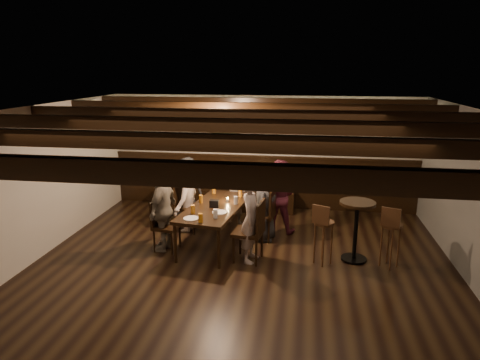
% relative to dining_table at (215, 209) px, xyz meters
% --- Properties ---
extents(room, '(7.00, 7.00, 7.00)m').
position_rel_dining_table_xyz_m(room, '(0.29, 0.93, 0.44)').
color(room, black).
rests_on(room, ground).
extents(dining_table, '(1.06, 1.93, 0.69)m').
position_rel_dining_table_xyz_m(dining_table, '(0.00, 0.00, 0.00)').
color(dining_table, black).
rests_on(dining_table, floor).
extents(chair_left_near, '(0.50, 0.50, 0.97)m').
position_rel_dining_table_xyz_m(chair_left_near, '(-0.65, 0.54, -0.33)').
color(chair_left_near, black).
rests_on(chair_left_near, floor).
extents(chair_left_far, '(0.44, 0.44, 0.85)m').
position_rel_dining_table_xyz_m(chair_left_far, '(-0.77, -0.35, -0.37)').
color(chair_left_far, black).
rests_on(chair_left_far, floor).
extents(chair_right_near, '(0.47, 0.47, 0.92)m').
position_rel_dining_table_xyz_m(chair_right_near, '(0.77, 0.35, -0.35)').
color(chair_right_near, black).
rests_on(chair_right_near, floor).
extents(chair_right_far, '(0.50, 0.50, 0.98)m').
position_rel_dining_table_xyz_m(chair_right_far, '(0.65, -0.54, -0.33)').
color(chair_right_far, black).
rests_on(chair_right_far, floor).
extents(person_bench_left, '(0.68, 0.49, 1.30)m').
position_rel_dining_table_xyz_m(person_bench_left, '(-0.77, 1.01, 0.02)').
color(person_bench_left, '#28282B').
rests_on(person_bench_left, floor).
extents(person_bench_centre, '(0.46, 0.34, 1.18)m').
position_rel_dining_table_xyz_m(person_bench_centre, '(0.14, 1.04, -0.04)').
color(person_bench_centre, gray).
rests_on(person_bench_centre, floor).
extents(person_bench_right, '(0.73, 0.60, 1.36)m').
position_rel_dining_table_xyz_m(person_bench_right, '(1.01, 0.77, 0.05)').
color(person_bench_right, maroon).
rests_on(person_bench_right, floor).
extents(person_left_near, '(0.57, 0.87, 1.26)m').
position_rel_dining_table_xyz_m(person_left_near, '(-0.68, 0.55, 0.00)').
color(person_left_near, '#B1A095').
rests_on(person_left_near, floor).
extents(person_left_far, '(0.45, 0.86, 1.40)m').
position_rel_dining_table_xyz_m(person_left_far, '(-0.80, -0.35, 0.07)').
color(person_left_far, gray).
rests_on(person_left_far, floor).
extents(person_right_near, '(0.48, 0.67, 1.27)m').
position_rel_dining_table_xyz_m(person_right_near, '(0.80, 0.35, 0.00)').
color(person_right_near, '#28282B').
rests_on(person_right_near, floor).
extents(person_right_far, '(0.39, 0.54, 1.36)m').
position_rel_dining_table_xyz_m(person_right_far, '(0.68, -0.55, 0.05)').
color(person_right_far, '#A29189').
rests_on(person_right_far, floor).
extents(pint_a, '(0.07, 0.07, 0.14)m').
position_rel_dining_table_xyz_m(pint_a, '(-0.18, 0.73, 0.13)').
color(pint_a, '#BF7219').
rests_on(pint_a, dining_table).
extents(pint_b, '(0.07, 0.07, 0.14)m').
position_rel_dining_table_xyz_m(pint_b, '(0.33, 0.61, 0.13)').
color(pint_b, '#BF7219').
rests_on(pint_b, dining_table).
extents(pint_c, '(0.07, 0.07, 0.14)m').
position_rel_dining_table_xyz_m(pint_c, '(-0.28, 0.14, 0.13)').
color(pint_c, '#BF7219').
rests_on(pint_c, dining_table).
extents(pint_d, '(0.07, 0.07, 0.14)m').
position_rel_dining_table_xyz_m(pint_d, '(0.32, 0.16, 0.13)').
color(pint_d, silver).
rests_on(pint_d, dining_table).
extents(pint_e, '(0.07, 0.07, 0.14)m').
position_rel_dining_table_xyz_m(pint_e, '(-0.28, -0.42, 0.13)').
color(pint_e, '#BF7219').
rests_on(pint_e, dining_table).
extents(pint_f, '(0.07, 0.07, 0.14)m').
position_rel_dining_table_xyz_m(pint_f, '(0.12, -0.57, 0.13)').
color(pint_f, silver).
rests_on(pint_f, dining_table).
extents(pint_g, '(0.07, 0.07, 0.14)m').
position_rel_dining_table_xyz_m(pint_g, '(-0.06, -0.80, 0.13)').
color(pint_g, '#BF7219').
rests_on(pint_g, dining_table).
extents(plate_near, '(0.24, 0.24, 0.01)m').
position_rel_dining_table_xyz_m(plate_near, '(-0.24, -0.67, 0.06)').
color(plate_near, white).
rests_on(plate_near, dining_table).
extents(plate_far, '(0.24, 0.24, 0.01)m').
position_rel_dining_table_xyz_m(plate_far, '(0.14, -0.32, 0.06)').
color(plate_far, white).
rests_on(plate_far, dining_table).
extents(condiment_caddy, '(0.15, 0.10, 0.12)m').
position_rel_dining_table_xyz_m(condiment_caddy, '(-0.01, -0.05, 0.12)').
color(condiment_caddy, black).
rests_on(condiment_caddy, dining_table).
extents(candle, '(0.05, 0.05, 0.05)m').
position_rel_dining_table_xyz_m(candle, '(0.16, 0.28, 0.08)').
color(candle, beige).
rests_on(candle, dining_table).
extents(high_top_table, '(0.55, 0.55, 0.97)m').
position_rel_dining_table_xyz_m(high_top_table, '(2.30, -0.29, 0.01)').
color(high_top_table, black).
rests_on(high_top_table, floor).
extents(bar_stool_left, '(0.35, 0.36, 0.98)m').
position_rel_dining_table_xyz_m(bar_stool_left, '(1.79, -0.49, -0.27)').
color(bar_stool_left, '#371D11').
rests_on(bar_stool_left, floor).
extents(bar_stool_right, '(0.34, 0.35, 0.98)m').
position_rel_dining_table_xyz_m(bar_stool_right, '(2.79, -0.44, -0.27)').
color(bar_stool_right, '#371D11').
rests_on(bar_stool_right, floor).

